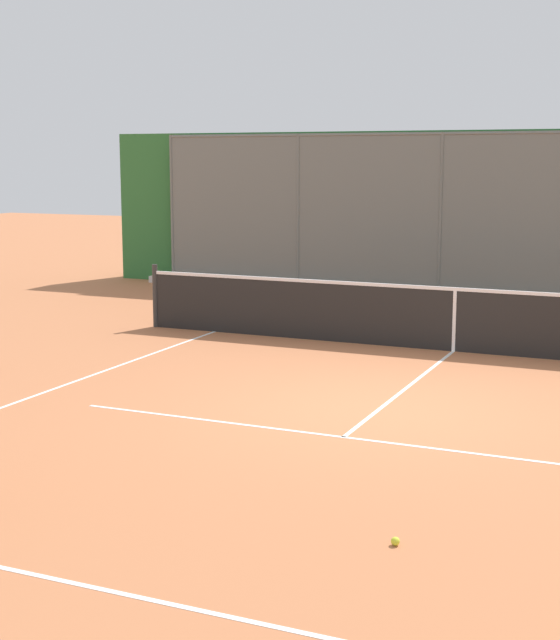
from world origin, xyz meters
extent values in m
plane|color=#B76B42|center=(0.00, 0.00, 0.00)|extent=(60.00, 60.00, 0.00)
cube|color=white|center=(0.00, 5.11, 0.00)|extent=(8.02, 0.05, 0.01)
cube|color=white|center=(0.00, 1.19, 0.00)|extent=(6.25, 0.05, 0.01)
cube|color=white|center=(4.01, 0.75, 0.00)|extent=(0.05, 8.72, 0.01)
cube|color=white|center=(0.00, -1.21, 0.00)|extent=(0.05, 4.79, 0.01)
cylinder|color=slate|center=(1.56, -8.80, 1.68)|extent=(0.07, 0.07, 3.36)
cylinder|color=slate|center=(4.69, -8.80, 1.68)|extent=(0.07, 0.07, 3.36)
cylinder|color=slate|center=(7.81, -8.80, 1.68)|extent=(0.07, 0.07, 3.36)
cylinder|color=slate|center=(0.00, -8.80, 3.32)|extent=(15.63, 0.05, 0.05)
cube|color=slate|center=(0.00, -8.80, 1.68)|extent=(15.63, 0.02, 3.36)
cube|color=#2D6B33|center=(0.00, -9.45, 1.70)|extent=(18.63, 0.90, 3.40)
cube|color=silver|center=(0.00, -8.62, 0.07)|extent=(16.63, 0.18, 0.15)
cylinder|color=#2D2D2D|center=(5.14, -3.61, 0.54)|extent=(0.09, 0.09, 1.07)
cube|color=black|center=(0.00, -3.61, 0.46)|extent=(10.20, 0.02, 0.91)
cube|color=white|center=(0.00, -3.61, 0.94)|extent=(10.20, 0.04, 0.05)
cube|color=white|center=(0.00, -3.61, 0.46)|extent=(0.05, 0.04, 0.91)
sphere|color=#CCDB33|center=(-1.29, 3.62, 0.03)|extent=(0.07, 0.07, 0.07)
camera|label=1|loc=(-3.17, 10.01, 2.84)|focal=52.89mm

